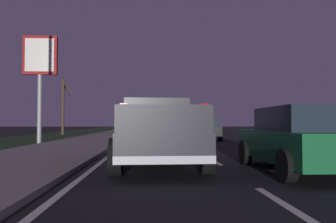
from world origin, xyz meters
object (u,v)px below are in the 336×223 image
at_px(sedan_tan, 195,127).
at_px(sedan_black, 203,128).
at_px(sedan_silver, 153,127).
at_px(sedan_green, 300,139).
at_px(pickup_truck, 157,130).
at_px(gas_price_sign, 40,63).
at_px(bare_tree_far, 63,105).

relative_size(sedan_tan, sedan_black, 1.00).
distance_m(sedan_black, sedan_silver, 7.89).
relative_size(sedan_silver, sedan_green, 1.00).
relative_size(pickup_truck, sedan_green, 1.24).
bearing_deg(pickup_truck, gas_price_sign, 33.18).
bearing_deg(pickup_truck, sedan_green, -113.16).
distance_m(gas_price_sign, bare_tree_far, 13.87).
xyz_separation_m(sedan_silver, bare_tree_far, (3.07, 8.69, 2.10)).
height_order(pickup_truck, sedan_black, pickup_truck).
height_order(pickup_truck, sedan_tan, pickup_truck).
xyz_separation_m(pickup_truck, sedan_green, (-1.44, -3.37, -0.20)).
distance_m(sedan_green, gas_price_sign, 15.46).
xyz_separation_m(sedan_black, sedan_green, (-14.69, -0.09, 0.00)).
height_order(sedan_green, bare_tree_far, bare_tree_far).
height_order(pickup_truck, sedan_silver, pickup_truck).
bearing_deg(gas_price_sign, sedan_black, -71.00).
xyz_separation_m(sedan_tan, sedan_green, (-21.71, 0.32, 0.00)).
xyz_separation_m(sedan_tan, sedan_silver, (0.13, 3.72, 0.00)).
height_order(sedan_tan, sedan_green, same).
height_order(pickup_truck, bare_tree_far, bare_tree_far).
distance_m(sedan_tan, sedan_black, 7.04).
relative_size(sedan_tan, gas_price_sign, 0.73).
relative_size(sedan_black, sedan_silver, 1.00).
xyz_separation_m(pickup_truck, sedan_black, (13.25, -3.28, -0.20)).
xyz_separation_m(sedan_black, sedan_silver, (7.16, 3.30, 0.00)).
bearing_deg(sedan_black, bare_tree_far, 49.53).
distance_m(sedan_tan, gas_price_sign, 15.00).
bearing_deg(sedan_tan, sedan_green, 179.15).
bearing_deg(pickup_truck, sedan_tan, -10.33).
relative_size(sedan_silver, bare_tree_far, 0.78).
xyz_separation_m(sedan_tan, gas_price_sign, (-10.38, 10.16, 3.73)).
xyz_separation_m(sedan_silver, gas_price_sign, (-10.52, 6.44, 3.73)).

